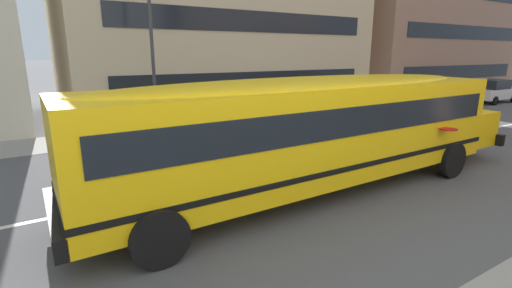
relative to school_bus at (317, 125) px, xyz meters
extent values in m
plane|color=#4C4C4F|center=(-0.79, 1.74, -1.74)|extent=(400.00, 400.00, 0.00)
cube|color=gray|center=(-0.79, 9.27, -1.73)|extent=(120.00, 3.00, 0.01)
cube|color=silver|center=(-0.79, 1.74, -1.74)|extent=(110.00, 0.16, 0.01)
cube|color=yellow|center=(-0.25, 0.00, -0.11)|extent=(11.20, 2.66, 2.23)
cube|color=yellow|center=(6.15, 0.07, -0.67)|extent=(1.65, 2.15, 1.12)
cube|color=black|center=(6.96, 0.07, -1.05)|extent=(0.23, 2.54, 0.37)
cube|color=black|center=(-5.92, -0.06, -1.05)|extent=(0.23, 2.54, 0.37)
cube|color=black|center=(-0.25, 0.00, 0.29)|extent=(10.53, 2.69, 0.65)
cube|color=black|center=(-0.25, 0.00, -0.77)|extent=(11.22, 2.69, 0.12)
ellipsoid|color=yellow|center=(-0.25, 0.00, 1.00)|extent=(10.75, 2.45, 0.37)
cylinder|color=red|center=(3.34, -1.42, -0.22)|extent=(0.45, 0.45, 0.03)
cylinder|color=black|center=(3.98, 1.31, -1.23)|extent=(1.02, 0.30, 1.02)
cylinder|color=black|center=(4.01, -1.23, -1.23)|extent=(1.02, 0.30, 1.02)
cylinder|color=black|center=(-4.51, 1.22, -1.23)|extent=(1.02, 0.30, 1.02)
cylinder|color=black|center=(-4.49, -1.32, -1.23)|extent=(1.02, 0.30, 1.02)
cube|color=maroon|center=(12.59, 6.36, -1.09)|extent=(3.96, 1.85, 0.70)
cube|color=black|center=(12.44, 6.37, -0.42)|extent=(2.26, 1.64, 0.64)
cylinder|color=black|center=(13.92, 7.16, -1.44)|extent=(0.61, 0.20, 0.60)
cylinder|color=black|center=(13.86, 5.46, -1.44)|extent=(0.61, 0.20, 0.60)
cylinder|color=black|center=(11.33, 7.26, -1.44)|extent=(0.61, 0.20, 0.60)
cylinder|color=black|center=(11.26, 5.56, -1.44)|extent=(0.61, 0.20, 0.60)
cube|color=silver|center=(22.29, 6.65, -1.09)|extent=(3.91, 1.73, 0.70)
cube|color=black|center=(22.14, 6.65, -0.42)|extent=(2.21, 1.58, 0.64)
cylinder|color=black|center=(23.58, 7.51, -1.44)|extent=(0.60, 0.18, 0.60)
cylinder|color=black|center=(20.98, 7.49, -1.44)|extent=(0.60, 0.18, 0.60)
cylinder|color=black|center=(21.00, 5.79, -1.44)|extent=(0.60, 0.18, 0.60)
cylinder|color=#38383D|center=(-1.52, 8.57, 1.51)|extent=(0.14, 0.14, 6.50)
cube|color=#C6B28E|center=(4.77, 17.00, 4.66)|extent=(18.42, 12.45, 12.80)
cube|color=black|center=(4.77, 10.75, 0.18)|extent=(15.47, 0.04, 1.10)
cube|color=black|center=(4.77, 10.75, 3.38)|extent=(15.47, 0.04, 1.10)
cube|color=#93705B|center=(25.30, 17.59, 6.26)|extent=(18.26, 13.62, 16.00)
cube|color=black|center=(25.30, 10.75, 0.18)|extent=(15.34, 0.04, 1.10)
cube|color=black|center=(25.30, 10.75, 3.38)|extent=(15.34, 0.04, 1.10)
camera|label=1|loc=(-5.98, -6.79, 1.74)|focal=25.56mm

